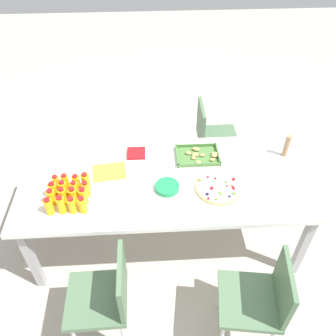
{
  "coord_description": "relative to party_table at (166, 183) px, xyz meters",
  "views": [
    {
      "loc": [
        -0.1,
        -1.93,
        2.65
      ],
      "look_at": [
        0.02,
        0.09,
        0.78
      ],
      "focal_mm": 37.29,
      "sensor_mm": 36.0,
      "label": 1
    }
  ],
  "objects": [
    {
      "name": "juice_bottle_13",
      "position": [
        -0.75,
        -0.07,
        0.13
      ],
      "size": [
        0.06,
        0.06,
        0.15
      ],
      "color": "#F9AB14",
      "rests_on": "party_table"
    },
    {
      "name": "juice_bottle_10",
      "position": [
        -0.67,
        -0.15,
        0.13
      ],
      "size": [
        0.05,
        0.05,
        0.14
      ],
      "color": "#F9AB14",
      "rests_on": "party_table"
    },
    {
      "name": "chair_near_left",
      "position": [
        -0.44,
        -0.8,
        -0.2
      ],
      "size": [
        0.41,
        0.41,
        0.83
      ],
      "rotation": [
        0.0,
        0.0,
        1.59
      ],
      "color": "#4C6B4C",
      "rests_on": "ground_plane"
    },
    {
      "name": "juice_bottle_4",
      "position": [
        -0.83,
        -0.22,
        0.13
      ],
      "size": [
        0.06,
        0.06,
        0.14
      ],
      "color": "#F9AF14",
      "rests_on": "party_table"
    },
    {
      "name": "juice_bottle_15",
      "position": [
        -0.6,
        -0.07,
        0.13
      ],
      "size": [
        0.06,
        0.06,
        0.15
      ],
      "color": "#F9AF14",
      "rests_on": "party_table"
    },
    {
      "name": "paper_folder",
      "position": [
        -0.45,
        0.09,
        0.06
      ],
      "size": [
        0.28,
        0.23,
        0.01
      ],
      "primitive_type": "cube",
      "rotation": [
        0.0,
        0.0,
        0.12
      ],
      "color": "yellow",
      "rests_on": "party_table"
    },
    {
      "name": "juice_bottle_1",
      "position": [
        -0.74,
        -0.3,
        0.13
      ],
      "size": [
        0.06,
        0.06,
        0.15
      ],
      "color": "#F9AC14",
      "rests_on": "party_table"
    },
    {
      "name": "juice_bottle_3",
      "position": [
        -0.6,
        -0.3,
        0.13
      ],
      "size": [
        0.06,
        0.06,
        0.14
      ],
      "color": "#F8AD14",
      "rests_on": "party_table"
    },
    {
      "name": "juice_bottle_0",
      "position": [
        -0.83,
        -0.3,
        0.13
      ],
      "size": [
        0.06,
        0.06,
        0.14
      ],
      "color": "#FAAE14",
      "rests_on": "party_table"
    },
    {
      "name": "cardboard_tube",
      "position": [
        0.99,
        0.22,
        0.16
      ],
      "size": [
        0.04,
        0.04,
        0.2
      ],
      "primitive_type": "cylinder",
      "color": "#9E7A56",
      "rests_on": "party_table"
    },
    {
      "name": "juice_bottle_8",
      "position": [
        -0.83,
        -0.15,
        0.13
      ],
      "size": [
        0.06,
        0.06,
        0.14
      ],
      "color": "#F8AD14",
      "rests_on": "party_table"
    },
    {
      "name": "juice_bottle_2",
      "position": [
        -0.67,
        -0.3,
        0.12
      ],
      "size": [
        0.06,
        0.06,
        0.14
      ],
      "color": "#F9AC14",
      "rests_on": "party_table"
    },
    {
      "name": "juice_bottle_6",
      "position": [
        -0.67,
        -0.22,
        0.13
      ],
      "size": [
        0.06,
        0.06,
        0.15
      ],
      "color": "#F9AD14",
      "rests_on": "party_table"
    },
    {
      "name": "juice_bottle_7",
      "position": [
        -0.6,
        -0.22,
        0.13
      ],
      "size": [
        0.06,
        0.06,
        0.14
      ],
      "color": "#F8AC14",
      "rests_on": "party_table"
    },
    {
      "name": "juice_bottle_9",
      "position": [
        -0.75,
        -0.15,
        0.13
      ],
      "size": [
        0.06,
        0.06,
        0.15
      ],
      "color": "#F9AF14",
      "rests_on": "party_table"
    },
    {
      "name": "juice_bottle_5",
      "position": [
        -0.75,
        -0.22,
        0.13
      ],
      "size": [
        0.06,
        0.06,
        0.15
      ],
      "color": "#F9AE14",
      "rests_on": "party_table"
    },
    {
      "name": "chair_near_right",
      "position": [
        0.57,
        -0.88,
        -0.2
      ],
      "size": [
        0.45,
        0.45,
        0.83
      ],
      "rotation": [
        0.0,
        0.0,
        1.43
      ],
      "color": "#4C6B4C",
      "rests_on": "ground_plane"
    },
    {
      "name": "plate_stack",
      "position": [
        -0.0,
        -0.12,
        0.08
      ],
      "size": [
        0.18,
        0.18,
        0.04
      ],
      "color": "#1E8C4C",
      "rests_on": "party_table"
    },
    {
      "name": "ground_plane",
      "position": [
        0.0,
        0.0,
        -0.7
      ],
      "size": [
        12.0,
        12.0,
        0.0
      ],
      "primitive_type": "plane",
      "color": "#B2A899"
    },
    {
      "name": "juice_bottle_14",
      "position": [
        -0.67,
        -0.08,
        0.13
      ],
      "size": [
        0.06,
        0.06,
        0.14
      ],
      "color": "#F9AC14",
      "rests_on": "party_table"
    },
    {
      "name": "juice_bottle_12",
      "position": [
        -0.82,
        -0.07,
        0.12
      ],
      "size": [
        0.05,
        0.05,
        0.13
      ],
      "color": "#FAAF14",
      "rests_on": "party_table"
    },
    {
      "name": "party_table",
      "position": [
        0.0,
        0.0,
        0.0
      ],
      "size": [
        2.26,
        0.97,
        0.76
      ],
      "color": "silver",
      "rests_on": "ground_plane"
    },
    {
      "name": "fruit_pizza",
      "position": [
        0.38,
        -0.14,
        0.07
      ],
      "size": [
        0.35,
        0.35,
        0.05
      ],
      "color": "tan",
      "rests_on": "party_table"
    },
    {
      "name": "chair_far_right",
      "position": [
        0.51,
        0.87,
        -0.2
      ],
      "size": [
        0.4,
        0.4,
        0.83
      ],
      "rotation": [
        0.0,
        0.0,
        -1.57
      ],
      "color": "#4C6B4C",
      "rests_on": "ground_plane"
    },
    {
      "name": "snack_tray",
      "position": [
        0.28,
        0.24,
        0.07
      ],
      "size": [
        0.35,
        0.26,
        0.04
      ],
      "color": "#477238",
      "rests_on": "party_table"
    },
    {
      "name": "juice_bottle_11",
      "position": [
        -0.59,
        -0.15,
        0.12
      ],
      "size": [
        0.06,
        0.06,
        0.13
      ],
      "color": "#F8AC14",
      "rests_on": "party_table"
    },
    {
      "name": "napkin_stack",
      "position": [
        -0.24,
        0.3,
        0.07
      ],
      "size": [
        0.15,
        0.15,
        0.02
      ],
      "primitive_type": "cube",
      "color": "red",
      "rests_on": "party_table"
    }
  ]
}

